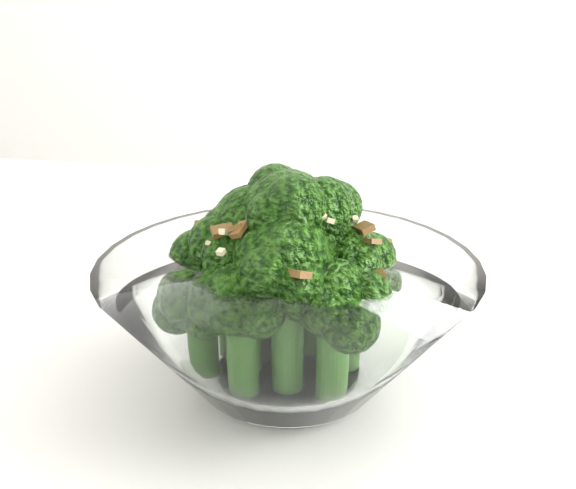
{
  "coord_description": "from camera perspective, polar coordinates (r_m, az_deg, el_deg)",
  "views": [
    {
      "loc": [
        -0.16,
        -0.38,
        0.98
      ],
      "look_at": [
        -0.17,
        -0.02,
        0.85
      ],
      "focal_mm": 40.0,
      "sensor_mm": 36.0,
      "label": 1
    }
  ],
  "objects": [
    {
      "name": "table",
      "position": [
        0.56,
        3.7,
        -11.3
      ],
      "size": [
        1.33,
        1.02,
        0.75
      ],
      "color": "white",
      "rests_on": "ground"
    },
    {
      "name": "broccoli_dish",
      "position": [
        0.4,
        -0.14,
        -5.36
      ],
      "size": [
        0.23,
        0.23,
        0.14
      ],
      "color": "white",
      "rests_on": "table"
    }
  ]
}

